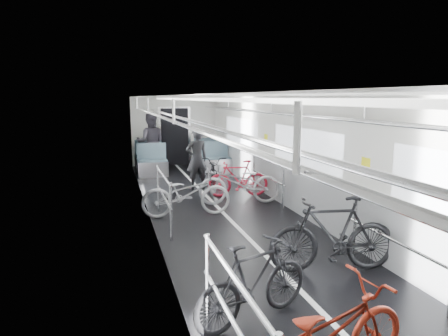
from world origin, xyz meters
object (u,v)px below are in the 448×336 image
(person_standing, at_px, (197,159))
(person_seated, at_px, (151,142))
(bike_right_mid, at_px, (240,183))
(bike_left_mid, at_px, (254,282))
(bike_right_near, at_px, (333,234))
(bike_right_far, at_px, (238,179))
(bike_aisle, at_px, (214,172))
(bike_left_near, at_px, (327,334))
(bike_left_far, at_px, (186,193))

(person_standing, height_order, person_seated, person_seated)
(bike_right_mid, relative_size, person_standing, 1.16)
(bike_left_mid, bearing_deg, bike_right_near, -78.73)
(bike_right_far, bearing_deg, bike_aisle, -152.82)
(person_standing, bearing_deg, bike_right_far, 118.15)
(bike_left_mid, relative_size, bike_right_near, 0.85)
(bike_left_near, relative_size, bike_left_mid, 1.09)
(bike_right_near, bearing_deg, person_seated, -158.88)
(person_seated, bearing_deg, bike_right_near, 110.14)
(bike_left_far, relative_size, bike_right_near, 1.01)
(bike_left_far, xyz_separation_m, bike_aisle, (1.15, 2.24, -0.02))
(bike_left_mid, distance_m, bike_right_mid, 4.80)
(bike_aisle, bearing_deg, person_standing, 179.17)
(bike_right_near, height_order, bike_aisle, bike_right_near)
(bike_right_mid, bearing_deg, bike_right_far, 172.29)
(person_seated, bearing_deg, bike_aisle, 122.83)
(bike_left_far, height_order, bike_right_near, bike_right_near)
(bike_left_far, relative_size, bike_right_mid, 0.97)
(bike_right_mid, bearing_deg, person_standing, -154.33)
(bike_right_mid, relative_size, bike_right_far, 1.26)
(bike_left_mid, xyz_separation_m, bike_aisle, (1.17, 6.26, -0.00))
(bike_left_mid, bearing_deg, bike_left_near, 174.93)
(bike_left_far, bearing_deg, bike_left_mid, -178.70)
(bike_left_far, distance_m, bike_right_far, 1.96)
(bike_left_near, height_order, person_seated, person_seated)
(bike_right_mid, height_order, bike_aisle, bike_right_mid)
(bike_left_near, relative_size, person_seated, 0.86)
(bike_left_mid, xyz_separation_m, bike_right_mid, (1.35, 4.61, 0.03))
(bike_left_near, height_order, bike_right_near, bike_right_near)
(bike_left_far, xyz_separation_m, bike_right_near, (1.45, -3.13, 0.06))
(bike_right_mid, bearing_deg, bike_right_near, 8.30)
(bike_right_far, bearing_deg, bike_right_near, 6.78)
(bike_right_far, distance_m, person_standing, 1.38)
(bike_right_near, xyz_separation_m, bike_aisle, (-0.30, 5.37, -0.08))
(person_seated, bearing_deg, bike_left_far, 101.12)
(bike_left_far, bearing_deg, person_standing, -15.43)
(bike_right_mid, xyz_separation_m, person_standing, (-0.61, 1.75, 0.31))
(bike_left_near, height_order, bike_right_far, bike_right_far)
(bike_left_far, distance_m, person_seated, 5.29)
(bike_left_near, xyz_separation_m, person_seated, (-0.42, 10.31, 0.52))
(person_standing, xyz_separation_m, person_seated, (-0.90, 2.93, 0.16))
(bike_left_mid, distance_m, bike_aisle, 6.37)
(bike_right_near, height_order, bike_right_far, bike_right_near)
(bike_left_mid, height_order, bike_aisle, bike_left_mid)
(bike_left_near, relative_size, bike_right_mid, 0.89)
(bike_left_near, xyz_separation_m, bike_right_near, (1.20, 1.91, 0.10))
(bike_left_near, height_order, person_standing, person_standing)
(bike_left_near, bearing_deg, person_standing, -12.67)
(bike_right_mid, xyz_separation_m, person_seated, (-1.51, 4.68, 0.47))
(bike_right_near, relative_size, person_seated, 0.93)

